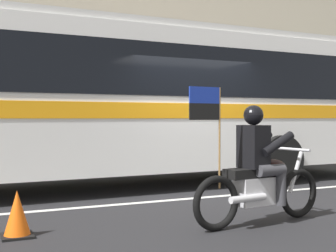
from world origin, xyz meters
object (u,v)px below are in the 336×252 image
(transit_bus, at_px, (99,93))
(motorcycle_with_rider, at_px, (259,174))
(fire_hydrant, at_px, (58,153))
(traffic_cone, at_px, (17,215))

(transit_bus, relative_size, motorcycle_with_rider, 5.88)
(fire_hydrant, bearing_deg, motorcycle_with_rider, -76.86)
(motorcycle_with_rider, bearing_deg, traffic_cone, 168.12)
(motorcycle_with_rider, bearing_deg, transit_bus, 106.44)
(fire_hydrant, distance_m, traffic_cone, 5.89)
(transit_bus, height_order, motorcycle_with_rider, transit_bus)
(transit_bus, xyz_separation_m, motorcycle_with_rider, (1.12, -3.80, -1.22))
(traffic_cone, bearing_deg, motorcycle_with_rider, -11.88)
(motorcycle_with_rider, distance_m, fire_hydrant, 6.49)
(transit_bus, relative_size, fire_hydrant, 17.11)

